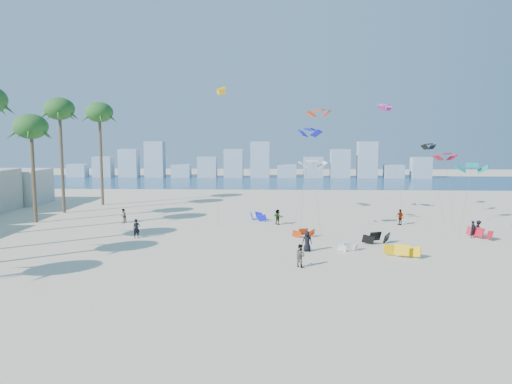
{
  "coord_description": "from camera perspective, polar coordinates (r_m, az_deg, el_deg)",
  "views": [
    {
      "loc": [
        4.83,
        -31.38,
        10.19
      ],
      "look_at": [
        3.0,
        16.0,
        4.5
      ],
      "focal_mm": 34.11,
      "sensor_mm": 36.0,
      "label": 1
    }
  ],
  "objects": [
    {
      "name": "grounded_kites",
      "position": [
        48.29,
        13.08,
        -4.97
      ],
      "size": [
        24.32,
        19.5,
        0.97
      ],
      "color": "#E83B0C",
      "rests_on": "ground"
    },
    {
      "name": "ocean",
      "position": [
        103.99,
        -0.46,
        1.23
      ],
      "size": [
        220.0,
        220.0,
        0.0
      ],
      "primitive_type": "plane",
      "color": "navy",
      "rests_on": "ground"
    },
    {
      "name": "palm_row",
      "position": [
        54.75,
        -27.65,
        7.35
      ],
      "size": [
        7.35,
        44.8,
        14.94
      ],
      "color": "brown",
      "rests_on": "ground"
    },
    {
      "name": "kitesurfers_far",
      "position": [
        51.7,
        7.9,
        -3.63
      ],
      "size": [
        38.86,
        13.75,
        1.81
      ],
      "color": "black",
      "rests_on": "ground"
    },
    {
      "name": "distant_skyline",
      "position": [
        113.76,
        -0.82,
        3.27
      ],
      "size": [
        85.0,
        3.0,
        8.4
      ],
      "color": "#9EADBF",
      "rests_on": "ground"
    },
    {
      "name": "flying_kites",
      "position": [
        55.88,
        11.7,
        7.12
      ],
      "size": [
        28.51,
        17.19,
        15.97
      ],
      "color": "white",
      "rests_on": "ground"
    },
    {
      "name": "kitesurfer_mid",
      "position": [
        37.83,
        5.19,
        -7.42
      ],
      "size": [
        1.09,
        1.08,
        1.78
      ],
      "primitive_type": "imported",
      "rotation": [
        0.0,
        0.0,
        2.38
      ],
      "color": "gray",
      "rests_on": "ground"
    },
    {
      "name": "kitesurfer_near",
      "position": [
        49.24,
        -13.84,
        -4.18
      ],
      "size": [
        0.82,
        0.77,
        1.89
      ],
      "primitive_type": "imported",
      "rotation": [
        0.0,
        0.0,
        0.61
      ],
      "color": "black",
      "rests_on": "ground"
    },
    {
      "name": "ground",
      "position": [
        33.34,
        -6.34,
        -11.0
      ],
      "size": [
        220.0,
        220.0,
        0.0
      ],
      "primitive_type": "plane",
      "color": "beige",
      "rests_on": "ground"
    }
  ]
}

